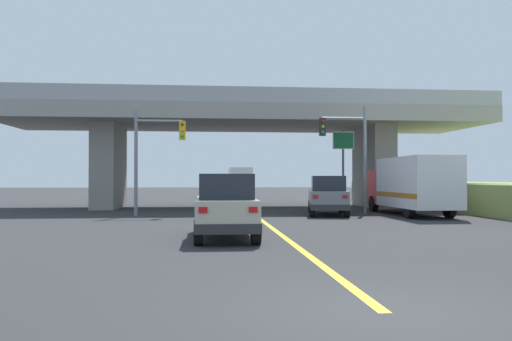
% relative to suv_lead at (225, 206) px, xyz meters
% --- Properties ---
extents(ground, '(160.00, 160.00, 0.00)m').
position_rel_suv_lead_xyz_m(ground, '(1.89, 17.57, -1.01)').
color(ground, '#2B2B2D').
extents(overpass_bridge, '(30.61, 8.57, 7.20)m').
position_rel_suv_lead_xyz_m(overpass_bridge, '(1.89, 17.57, 4.12)').
color(overpass_bridge, gray).
rests_on(overpass_bridge, ground).
extents(lane_divider_stripe, '(0.20, 24.17, 0.01)m').
position_rel_suv_lead_xyz_m(lane_divider_stripe, '(1.89, 2.80, -1.01)').
color(lane_divider_stripe, yellow).
rests_on(lane_divider_stripe, ground).
extents(suv_lead, '(1.88, 4.69, 2.02)m').
position_rel_suv_lead_xyz_m(suv_lead, '(0.00, 0.00, 0.00)').
color(suv_lead, '#B7B29E').
rests_on(suv_lead, ground).
extents(suv_crossing, '(2.70, 5.02, 2.02)m').
position_rel_suv_lead_xyz_m(suv_crossing, '(5.67, 10.07, 0.00)').
color(suv_crossing, slate).
rests_on(suv_crossing, ground).
extents(box_truck, '(2.33, 7.58, 2.95)m').
position_rel_suv_lead_xyz_m(box_truck, '(9.93, 9.48, 0.56)').
color(box_truck, red).
rests_on(box_truck, ground).
extents(sedan_oncoming, '(1.87, 4.46, 2.02)m').
position_rel_suv_lead_xyz_m(sedan_oncoming, '(1.29, 21.56, -0.00)').
color(sedan_oncoming, slate).
rests_on(sedan_oncoming, ground).
extents(traffic_signal_nearside, '(2.59, 0.36, 5.79)m').
position_rel_suv_lead_xyz_m(traffic_signal_nearside, '(7.14, 11.00, 2.65)').
color(traffic_signal_nearside, slate).
rests_on(traffic_signal_nearside, ground).
extents(traffic_signal_farside, '(2.59, 0.36, 5.34)m').
position_rel_suv_lead_xyz_m(traffic_signal_farside, '(-3.31, 10.46, 2.42)').
color(traffic_signal_farside, slate).
rests_on(traffic_signal_farside, ground).
extents(highway_sign, '(1.33, 0.17, 4.94)m').
position_rel_suv_lead_xyz_m(highway_sign, '(7.86, 15.11, 2.56)').
color(highway_sign, '#56595E').
rests_on(highway_sign, ground).
extents(semi_truck_distant, '(2.33, 6.46, 3.06)m').
position_rel_suv_lead_xyz_m(semi_truck_distant, '(3.02, 39.79, 0.59)').
color(semi_truck_distant, navy).
rests_on(semi_truck_distant, ground).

